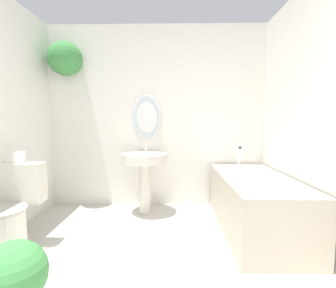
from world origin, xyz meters
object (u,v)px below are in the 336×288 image
potted_plant (13,280)px  toilet_paper_roll (19,157)px  bathtub (255,203)px  pedestal_sink (145,167)px  toilet (8,217)px  shampoo_bottle (240,154)px

potted_plant → toilet_paper_roll: toilet_paper_roll is taller
bathtub → pedestal_sink: bearing=158.4°
bathtub → toilet_paper_roll: toilet_paper_roll is taller
pedestal_sink → bathtub: size_ratio=0.57×
potted_plant → toilet_paper_roll: bearing=119.8°
toilet → bathtub: size_ratio=0.51×
shampoo_bottle → potted_plant: shampoo_bottle is taller
toilet → bathtub: 2.29m
bathtub → shampoo_bottle: 0.71m
bathtub → potted_plant: bearing=-144.1°
pedestal_sink → shampoo_bottle: (1.19, 0.09, 0.14)m
potted_plant → shampoo_bottle: bearing=46.6°
pedestal_sink → bathtub: pedestal_sink is taller
toilet → toilet_paper_roll: (0.00, 0.18, 0.48)m
toilet → potted_plant: bearing=-54.5°
pedestal_sink → toilet_paper_roll: 1.34m
potted_plant → toilet_paper_roll: 1.17m
shampoo_bottle → toilet_paper_roll: (-2.22, -0.90, 0.08)m
pedestal_sink → potted_plant: (-0.52, -1.71, -0.31)m
pedestal_sink → potted_plant: 1.82m
bathtub → shampoo_bottle: bearing=91.1°
toilet → bathtub: toilet is taller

